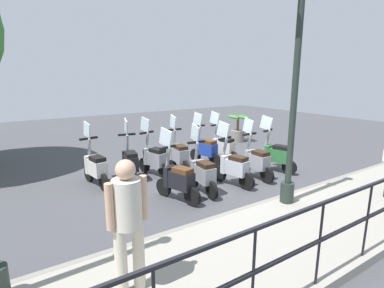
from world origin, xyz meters
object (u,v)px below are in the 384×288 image
object	(u,v)px
potted_palm	(238,131)
scooter_far_4	(130,162)
pedestrian_distant	(128,217)
lamp_post_near	(294,104)
scooter_near_2	(233,166)
scooter_near_3	(202,173)
scooter_far_1	(205,149)
scooter_near_4	(178,179)
scooter_far_0	(223,147)
scooter_near_1	(256,161)
scooter_far_5	(95,167)
scooter_near_0	(276,155)
scooter_far_2	(178,154)
scooter_far_3	(154,158)

from	to	relation	value
potted_palm	scooter_far_4	bearing A→B (deg)	110.07
pedestrian_distant	potted_palm	distance (m)	9.17
lamp_post_near	pedestrian_distant	size ratio (longest dim) A/B	2.75
potted_palm	scooter_near_2	bearing A→B (deg)	137.07
scooter_near_3	scooter_far_1	bearing A→B (deg)	-32.87
scooter_far_1	scooter_near_4	bearing A→B (deg)	122.08
scooter_far_0	scooter_near_1	bearing A→B (deg)	159.38
scooter_far_1	scooter_far_5	size ratio (longest dim) A/B	1.00
scooter_near_0	scooter_near_1	xyz separation A→B (m)	(-0.12, 0.87, 0.00)
scooter_far_4	scooter_near_1	bearing A→B (deg)	-111.23
potted_palm	scooter_far_2	bearing A→B (deg)	116.77
scooter_near_4	scooter_far_0	world-z (taller)	same
scooter_near_0	scooter_far_1	size ratio (longest dim) A/B	1.00
scooter_far_3	scooter_far_4	bearing A→B (deg)	74.83
scooter_far_0	scooter_near_4	bearing A→B (deg)	111.74
scooter_near_4	potted_palm	bearing A→B (deg)	-69.37
pedestrian_distant	scooter_near_2	bearing A→B (deg)	118.25
lamp_post_near	pedestrian_distant	bearing A→B (deg)	100.97
scooter_far_0	scooter_far_4	size ratio (longest dim) A/B	1.00
scooter_far_0	scooter_far_2	world-z (taller)	same
scooter_far_3	scooter_far_4	distance (m)	0.66
scooter_near_0	scooter_far_4	xyz separation A→B (m)	(1.55, 3.60, 0.00)
scooter_near_2	scooter_far_3	distance (m)	2.12
potted_palm	scooter_far_5	xyz separation A→B (m)	(-1.91, 6.20, 0.04)
potted_palm	scooter_near_3	world-z (taller)	scooter_near_3
scooter_far_2	scooter_far_5	distance (m)	2.25
scooter_near_3	scooter_far_3	distance (m)	1.74
scooter_near_2	scooter_near_3	bearing A→B (deg)	77.27
scooter_far_0	scooter_far_4	distance (m)	2.98
potted_palm	scooter_near_1	bearing A→B (deg)	144.24
lamp_post_near	scooter_far_0	bearing A→B (deg)	-17.31
scooter_near_1	scooter_far_3	xyz separation A→B (m)	(1.66, 2.07, 0.00)
pedestrian_distant	scooter_far_0	size ratio (longest dim) A/B	1.03
potted_palm	scooter_near_2	world-z (taller)	scooter_near_2
scooter_near_1	scooter_near_3	distance (m)	1.71
scooter_near_0	scooter_far_3	size ratio (longest dim) A/B	1.00
scooter_near_0	scooter_far_0	bearing A→B (deg)	6.03
potted_palm	scooter_near_4	size ratio (longest dim) A/B	0.69
scooter_near_0	scooter_far_1	distance (m)	2.03
lamp_post_near	scooter_near_3	size ratio (longest dim) A/B	2.84
scooter_near_1	scooter_far_0	world-z (taller)	same
scooter_far_1	scooter_far_4	xyz separation A→B (m)	(-0.07, 2.39, 0.00)
lamp_post_near	scooter_far_4	xyz separation A→B (m)	(3.32, 1.95, -1.61)
scooter_far_0	scooter_far_5	world-z (taller)	same
scooter_near_4	scooter_far_4	xyz separation A→B (m)	(1.79, 0.34, 0.00)
scooter_far_3	scooter_far_4	xyz separation A→B (m)	(0.02, 0.66, 0.00)
potted_palm	scooter_near_4	xyz separation A→B (m)	(-3.74, 5.00, 0.04)
potted_palm	scooter_far_3	bearing A→B (deg)	112.81
potted_palm	pedestrian_distant	bearing A→B (deg)	130.63
scooter_near_4	scooter_far_2	size ratio (longest dim) A/B	1.00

